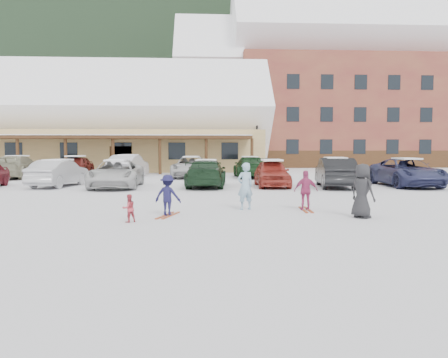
{
  "coord_description": "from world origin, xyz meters",
  "views": [
    {
      "loc": [
        -0.5,
        -13.37,
        2.01
      ],
      "look_at": [
        0.3,
        1.0,
        1.0
      ],
      "focal_mm": 35.0,
      "sensor_mm": 36.0,
      "label": 1
    }
  ],
  "objects": [
    {
      "name": "child_navy",
      "position": [
        -1.46,
        -0.38,
        0.62
      ],
      "size": [
        0.9,
        0.67,
        1.23
      ],
      "primitive_type": "imported",
      "rotation": [
        0.0,
        0.0,
        2.85
      ],
      "color": "#16153D",
      "rests_on": "ground"
    },
    {
      "name": "parked_car_4",
      "position": [
        3.29,
        9.39,
        0.71
      ],
      "size": [
        1.84,
        4.21,
        1.41
      ],
      "primitive_type": "imported",
      "rotation": [
        0.0,
        0.0,
        -0.04
      ],
      "color": "#A93529",
      "rests_on": "ground"
    },
    {
      "name": "parked_car_8",
      "position": [
        -9.06,
        17.18,
        0.75
      ],
      "size": [
        1.79,
        4.42,
        1.5
      ],
      "primitive_type": "imported",
      "rotation": [
        0.0,
        0.0,
        -0.0
      ],
      "color": "maroon",
      "rests_on": "ground"
    },
    {
      "name": "conifer_3",
      "position": [
        6.0,
        44.0,
        5.12
      ],
      "size": [
        3.96,
        3.96,
        9.18
      ],
      "color": "black",
      "rests_on": "ground"
    },
    {
      "name": "parked_car_6",
      "position": [
        10.46,
        9.18,
        0.74
      ],
      "size": [
        2.56,
        5.39,
        1.49
      ],
      "primitive_type": "imported",
      "rotation": [
        0.0,
        0.0,
        -0.02
      ],
      "color": "navy",
      "rests_on": "ground"
    },
    {
      "name": "child_magenta",
      "position": [
        2.95,
        0.58,
        0.65
      ],
      "size": [
        0.78,
        0.36,
        1.3
      ],
      "primitive_type": "imported",
      "rotation": [
        0.0,
        0.0,
        3.09
      ],
      "color": "#AA3567",
      "rests_on": "ground"
    },
    {
      "name": "alpine_hotel",
      "position": [
        14.27,
        38.0,
        8.63
      ],
      "size": [
        31.48,
        14.01,
        21.48
      ],
      "color": "maroon",
      "rests_on": "ground"
    },
    {
      "name": "parked_car_1",
      "position": [
        -7.94,
        10.02,
        0.71
      ],
      "size": [
        2.19,
        4.49,
        1.42
      ],
      "primitive_type": "imported",
      "rotation": [
        0.0,
        0.0,
        2.98
      ],
      "color": "#B2B3B7",
      "rests_on": "ground"
    },
    {
      "name": "lamp_post",
      "position": [
        4.5,
        24.74,
        3.23
      ],
      "size": [
        0.5,
        0.25,
        5.67
      ],
      "color": "black",
      "rests_on": "ground"
    },
    {
      "name": "skis_child_navy",
      "position": [
        -1.46,
        -0.38,
        0.01
      ],
      "size": [
        0.59,
        1.4,
        0.03
      ],
      "primitive_type": "cube",
      "rotation": [
        0.0,
        0.0,
        2.85
      ],
      "color": "#9E3B16",
      "rests_on": "ground"
    },
    {
      "name": "parked_car_7",
      "position": [
        -12.76,
        16.72,
        0.76
      ],
      "size": [
        2.16,
        5.26,
        1.52
      ],
      "primitive_type": "imported",
      "rotation": [
        0.0,
        0.0,
        3.15
      ],
      "color": "gray",
      "rests_on": "ground"
    },
    {
      "name": "parked_car_5",
      "position": [
        6.5,
        8.8,
        0.77
      ],
      "size": [
        2.32,
        4.84,
        1.53
      ],
      "primitive_type": "imported",
      "rotation": [
        0.0,
        0.0,
        2.99
      ],
      "color": "black",
      "rests_on": "ground"
    },
    {
      "name": "parked_car_3",
      "position": [
        -0.16,
        9.45,
        0.71
      ],
      "size": [
        2.36,
        5.01,
        1.41
      ],
      "primitive_type": "imported",
      "rotation": [
        0.0,
        0.0,
        3.06
      ],
      "color": "#19331E",
      "rests_on": "ground"
    },
    {
      "name": "parked_car_2",
      "position": [
        -4.77,
        9.26,
        0.71
      ],
      "size": [
        2.49,
        5.19,
        1.43
      ],
      "primitive_type": "imported",
      "rotation": [
        0.0,
        0.0,
        0.02
      ],
      "color": "silver",
      "rests_on": "ground"
    },
    {
      "name": "ground",
      "position": [
        0.0,
        0.0,
        0.0
      ],
      "size": [
        160.0,
        160.0,
        0.0
      ],
      "primitive_type": "plane",
      "color": "silver",
      "rests_on": "ground"
    },
    {
      "name": "forested_hillside",
      "position": [
        0.0,
        85.0,
        19.0
      ],
      "size": [
        300.0,
        70.0,
        38.0
      ],
      "primitive_type": "cube",
      "color": "black",
      "rests_on": "ground"
    },
    {
      "name": "toddler_red",
      "position": [
        -2.43,
        -1.47,
        0.38
      ],
      "size": [
        0.47,
        0.44,
        0.77
      ],
      "primitive_type": "imported",
      "rotation": [
        0.0,
        0.0,
        3.7
      ],
      "color": "#BA3946",
      "rests_on": "ground"
    },
    {
      "name": "conifer_4",
      "position": [
        34.0,
        46.0,
        6.54
      ],
      "size": [
        5.06,
        5.06,
        11.73
      ],
      "color": "black",
      "rests_on": "ground"
    },
    {
      "name": "bystander_dark",
      "position": [
        4.18,
        -1.08,
        0.79
      ],
      "size": [
        0.83,
        0.92,
        1.57
      ],
      "primitive_type": "imported",
      "rotation": [
        0.0,
        0.0,
        2.12
      ],
      "color": "#242427",
      "rests_on": "ground"
    },
    {
      "name": "parked_car_10",
      "position": [
        -1.08,
        16.89,
        0.73
      ],
      "size": [
        2.87,
        5.44,
        1.46
      ],
      "primitive_type": "imported",
      "rotation": [
        0.0,
        0.0,
        -0.09
      ],
      "color": "#BCBCBC",
      "rests_on": "ground"
    },
    {
      "name": "parked_car_11",
      "position": [
        2.96,
        16.61,
        0.72
      ],
      "size": [
        2.03,
        4.98,
        1.45
      ],
      "primitive_type": "imported",
      "rotation": [
        0.0,
        0.0,
        3.14
      ],
      "color": "#183C1C",
      "rests_on": "ground"
    },
    {
      "name": "day_lodge",
      "position": [
        -9.0,
        27.96,
        3.94
      ],
      "size": [
        29.12,
        12.5,
        10.38
      ],
      "color": "tan",
      "rests_on": "ground"
    },
    {
      "name": "parked_car_9",
      "position": [
        -5.49,
        17.49,
        0.78
      ],
      "size": [
        2.36,
        4.96,
        1.57
      ],
      "primitive_type": "imported",
      "rotation": [
        0.0,
        0.0,
        2.99
      ],
      "color": "silver",
      "rests_on": "ground"
    },
    {
      "name": "skis_child_magenta",
      "position": [
        2.95,
        0.58,
        0.01
      ],
      "size": [
        0.28,
        1.41,
        0.03
      ],
      "primitive_type": "cube",
      "rotation": [
        0.0,
        0.0,
        3.09
      ],
      "color": "#9E3B16",
      "rests_on": "ground"
    },
    {
      "name": "adult_skier",
      "position": [
        0.98,
        0.8,
        0.77
      ],
      "size": [
        0.66,
        0.55,
        1.55
      ],
      "primitive_type": "imported",
      "rotation": [
        0.0,
        0.0,
        3.52
      ],
      "color": "#88ADC3",
      "rests_on": "ground"
    }
  ]
}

